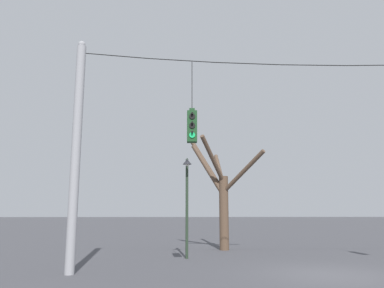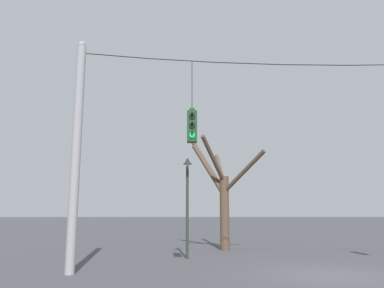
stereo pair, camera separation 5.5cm
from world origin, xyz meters
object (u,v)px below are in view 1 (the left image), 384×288
(utility_pole_left, at_px, (76,152))
(bare_tree, at_px, (221,192))
(traffic_light_near_left_pole, at_px, (192,126))
(street_lamp, at_px, (187,189))

(utility_pole_left, distance_m, bare_tree, 9.22)
(traffic_light_near_left_pole, height_order, street_lamp, traffic_light_near_left_pole)
(utility_pole_left, xyz_separation_m, traffic_light_near_left_pole, (3.92, -0.01, 0.93))
(utility_pole_left, bearing_deg, street_lamp, 43.95)
(utility_pole_left, distance_m, traffic_light_near_left_pole, 4.03)
(traffic_light_near_left_pole, bearing_deg, bare_tree, 76.29)
(utility_pole_left, xyz_separation_m, street_lamp, (3.83, 3.69, -1.05))
(street_lamp, distance_m, bare_tree, 3.97)
(utility_pole_left, bearing_deg, traffic_light_near_left_pole, -0.12)
(street_lamp, bearing_deg, utility_pole_left, -136.05)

